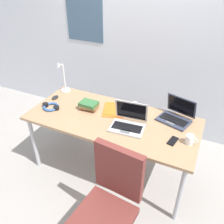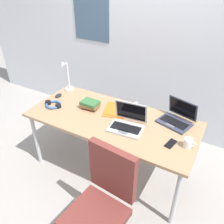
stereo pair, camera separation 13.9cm
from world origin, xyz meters
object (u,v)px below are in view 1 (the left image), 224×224
at_px(pill_bottle, 135,105).
at_px(book_stack, 89,105).
at_px(computer_mouse, 55,97).
at_px(coffee_mug, 190,140).
at_px(cell_phone, 173,141).
at_px(headphones, 51,107).
at_px(desk_lamp, 62,78).
at_px(laptop_mid_desk, 176,116).
at_px(paper_folder_back_left, 114,110).
at_px(laptop_center, 128,123).
at_px(office_chair, 108,212).

distance_m(pill_bottle, book_stack, 0.51).
xyz_separation_m(computer_mouse, coffee_mug, (1.60, -0.15, 0.03)).
xyz_separation_m(cell_phone, pill_bottle, (-0.52, 0.39, 0.04)).
bearing_deg(coffee_mug, book_stack, 173.58).
bearing_deg(pill_bottle, headphones, -154.97).
xyz_separation_m(desk_lamp, pill_bottle, (0.94, 0.02, -0.16)).
bearing_deg(cell_phone, laptop_mid_desk, 110.72).
bearing_deg(laptop_mid_desk, coffee_mug, -58.85).
bearing_deg(computer_mouse, paper_folder_back_left, 8.47).
height_order(laptop_mid_desk, coffee_mug, laptop_mid_desk).
xyz_separation_m(headphones, book_stack, (0.40, 0.17, 0.03)).
relative_size(laptop_center, computer_mouse, 3.71).
bearing_deg(cell_phone, headphones, -167.87).
xyz_separation_m(laptop_mid_desk, headphones, (-1.32, -0.37, -0.03)).
xyz_separation_m(book_stack, coffee_mug, (1.12, -0.13, -0.00)).
xyz_separation_m(desk_lamp, headphones, (0.09, -0.38, -0.18)).
bearing_deg(headphones, computer_mouse, 113.71).
bearing_deg(pill_bottle, computer_mouse, -167.68).
xyz_separation_m(desk_lamp, computer_mouse, (0.00, -0.19, -0.18)).
distance_m(laptop_mid_desk, cell_phone, 0.37).
bearing_deg(office_chair, computer_mouse, 141.95).
relative_size(headphones, pill_bottle, 2.71).
bearing_deg(laptop_mid_desk, pill_bottle, 176.00).
bearing_deg(laptop_center, cell_phone, -4.74).
distance_m(laptop_center, office_chair, 0.85).
distance_m(pill_bottle, office_chair, 1.18).
height_order(book_stack, paper_folder_back_left, book_stack).
relative_size(laptop_mid_desk, headphones, 1.78).
height_order(desk_lamp, paper_folder_back_left, desk_lamp).
distance_m(laptop_center, pill_bottle, 0.36).
bearing_deg(paper_folder_back_left, laptop_mid_desk, 8.94).
xyz_separation_m(cell_phone, paper_folder_back_left, (-0.72, 0.26, -0.00)).
bearing_deg(coffee_mug, pill_bottle, 151.71).
relative_size(laptop_mid_desk, book_stack, 1.84).
bearing_deg(book_stack, laptop_mid_desk, 12.18).
xyz_separation_m(headphones, pill_bottle, (0.85, 0.40, 0.03)).
bearing_deg(computer_mouse, cell_phone, -4.11).
height_order(desk_lamp, office_chair, desk_lamp).
bearing_deg(laptop_mid_desk, desk_lamp, 179.41).
bearing_deg(laptop_mid_desk, headphones, -164.53).
height_order(desk_lamp, laptop_center, desk_lamp).
xyz_separation_m(desk_lamp, paper_folder_back_left, (0.75, -0.12, -0.19)).
xyz_separation_m(laptop_mid_desk, office_chair, (-0.27, -1.06, -0.39)).
xyz_separation_m(paper_folder_back_left, office_chair, (0.39, -0.96, -0.35)).
height_order(pill_bottle, office_chair, office_chair).
bearing_deg(headphones, laptop_mid_desk, 15.47).
height_order(book_stack, office_chair, office_chair).
height_order(coffee_mug, office_chair, office_chair).
height_order(headphones, pill_bottle, pill_bottle).
relative_size(desk_lamp, headphones, 1.87).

